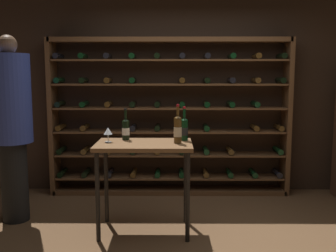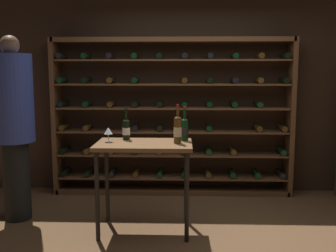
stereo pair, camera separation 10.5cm
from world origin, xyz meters
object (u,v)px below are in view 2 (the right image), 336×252
wine_bottle_amber_reserve (126,129)px  wine_bottle_green_slim (185,129)px  tasting_table (144,155)px  wine_rack (171,118)px  person_host_in_suit (14,119)px  wine_glass_stemmed_left (108,131)px  wine_bottle_gold_foil (178,129)px

wine_bottle_amber_reserve → wine_bottle_green_slim: bearing=-3.5°
tasting_table → wine_bottle_green_slim: (0.41, 0.15, 0.25)m
wine_rack → person_host_in_suit: size_ratio=1.57×
tasting_table → person_host_in_suit: size_ratio=0.48×
person_host_in_suit → wine_glass_stemmed_left: 1.12m
person_host_in_suit → wine_bottle_amber_reserve: size_ratio=6.06×
wine_bottle_gold_foil → wine_glass_stemmed_left: bearing=175.8°
tasting_table → wine_glass_stemmed_left: wine_glass_stemmed_left is taller
wine_bottle_gold_foil → wine_glass_stemmed_left: (-0.71, 0.05, -0.03)m
person_host_in_suit → tasting_table: bearing=-175.6°
wine_bottle_gold_foil → person_host_in_suit: bearing=170.3°
person_host_in_suit → wine_bottle_green_slim: bearing=-168.7°
wine_rack → wine_bottle_green_slim: bearing=-82.0°
wine_glass_stemmed_left → wine_bottle_gold_foil: bearing=-4.2°
tasting_table → wine_glass_stemmed_left: (-0.37, 0.04, 0.24)m
person_host_in_suit → wine_rack: bearing=-132.9°
person_host_in_suit → wine_bottle_amber_reserve: person_host_in_suit is taller
wine_bottle_gold_foil → wine_bottle_green_slim: size_ratio=1.10×
person_host_in_suit → wine_bottle_amber_reserve: bearing=-169.2°
wine_bottle_gold_foil → wine_bottle_amber_reserve: wine_bottle_gold_foil is taller
wine_rack → wine_glass_stemmed_left: wine_rack is taller
wine_bottle_gold_foil → wine_glass_stemmed_left: 0.71m
person_host_in_suit → wine_glass_stemmed_left: (1.09, -0.25, -0.09)m
tasting_table → wine_bottle_amber_reserve: size_ratio=2.89×
wine_glass_stemmed_left → wine_bottle_green_slim: bearing=7.8°
wine_bottle_amber_reserve → wine_glass_stemmed_left: size_ratio=2.23×
tasting_table → wine_bottle_gold_foil: (0.34, -0.01, 0.27)m
tasting_table → wine_bottle_green_slim: bearing=19.6°
wine_bottle_amber_reserve → wine_glass_stemmed_left: wine_bottle_amber_reserve is taller
wine_bottle_gold_foil → wine_glass_stemmed_left: size_ratio=2.61×
wine_bottle_amber_reserve → wine_glass_stemmed_left: (-0.16, -0.14, -0.01)m
tasting_table → wine_bottle_green_slim: wine_bottle_green_slim is taller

